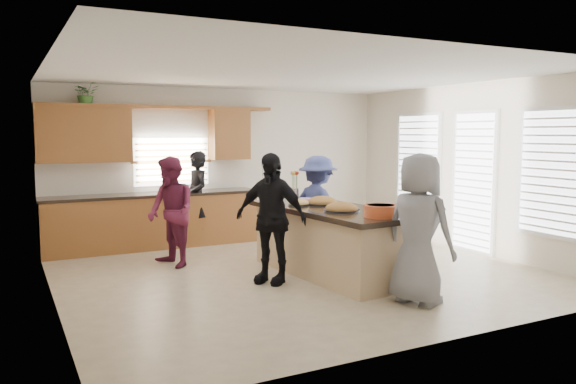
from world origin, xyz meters
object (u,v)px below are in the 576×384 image
salad_bowl (381,210)px  woman_left_mid (171,212)px  woman_left_front (271,218)px  woman_right_front (419,229)px  island (331,243)px  woman_right_back (318,207)px  woman_left_back (197,198)px

salad_bowl → woman_left_mid: bearing=127.5°
woman_left_front → woman_right_front: size_ratio=0.98×
woman_left_mid → woman_right_front: (2.05, -3.10, 0.06)m
island → woman_right_front: 1.68m
island → woman_left_mid: size_ratio=1.70×
woman_left_mid → woman_right_back: bearing=63.1°
woman_left_back → woman_left_front: size_ratio=0.96×
salad_bowl → woman_right_back: (0.28, 2.03, -0.22)m
salad_bowl → woman_right_front: size_ratio=0.24×
island → woman_left_mid: woman_left_mid is taller
island → salad_bowl: size_ratio=6.64×
island → woman_left_front: size_ratio=1.61×
woman_left_mid → woman_right_back: size_ratio=1.01×
island → woman_right_back: bearing=65.1°
woman_left_mid → woman_right_front: bearing=19.3°
island → woman_right_back: size_ratio=1.71×
woman_right_back → island: bearing=139.2°
island → salad_bowl: 1.20m
salad_bowl → woman_left_front: woman_left_front is taller
island → woman_left_back: 3.10m
woman_left_back → woman_right_back: (1.36, -1.92, -0.02)m
salad_bowl → woman_right_front: bearing=-78.5°
woman_left_mid → woman_right_front: size_ratio=0.93×
woman_left_mid → salad_bowl: bearing=23.3°
salad_bowl → woman_right_front: woman_right_front is taller
island → woman_left_back: size_ratio=1.67×
woman_left_front → woman_right_back: 1.62m
salad_bowl → woman_right_front: 0.60m
woman_left_mid → woman_left_front: size_ratio=0.95×
woman_left_back → woman_right_front: size_ratio=0.95×
woman_right_back → woman_right_front: woman_right_front is taller
woman_right_front → island: bearing=-11.5°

